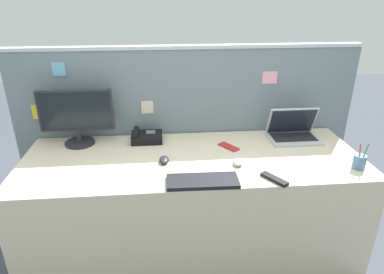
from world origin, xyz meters
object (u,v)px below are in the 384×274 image
at_px(desktop_monitor, 76,115).
at_px(tv_remote, 274,179).
at_px(cell_phone_red_case, 229,147).
at_px(computer_mouse_right_hand, 164,160).
at_px(desk_phone, 146,137).
at_px(keyboard_main, 203,181).
at_px(laptop, 293,131).
at_px(pen_cup, 359,162).
at_px(computer_mouse_left_hand, 238,162).

relative_size(desktop_monitor, tv_remote, 2.92).
bearing_deg(cell_phone_red_case, computer_mouse_right_hand, 167.01).
distance_m(desk_phone, keyboard_main, 0.69).
bearing_deg(laptop, keyboard_main, -142.86).
relative_size(pen_cup, tv_remote, 1.03).
xyz_separation_m(desktop_monitor, tv_remote, (1.20, -0.62, -0.20)).
distance_m(computer_mouse_left_hand, cell_phone_red_case, 0.25).
bearing_deg(desk_phone, computer_mouse_right_hand, -69.93).
relative_size(cell_phone_red_case, tv_remote, 0.92).
height_order(desktop_monitor, pen_cup, desktop_monitor).
xyz_separation_m(desk_phone, tv_remote, (0.74, -0.61, -0.02)).
bearing_deg(desktop_monitor, cell_phone_red_case, -8.96).
relative_size(laptop, desk_phone, 1.62).
bearing_deg(cell_phone_red_case, laptop, -22.36).
height_order(laptop, desk_phone, laptop).
height_order(laptop, cell_phone_red_case, laptop).
relative_size(desk_phone, cell_phone_red_case, 1.38).
height_order(keyboard_main, computer_mouse_right_hand, computer_mouse_right_hand).
bearing_deg(pen_cup, cell_phone_red_case, 153.52).
distance_m(desktop_monitor, cell_phone_red_case, 1.06).
distance_m(desktop_monitor, keyboard_main, 1.02).
xyz_separation_m(desktop_monitor, cell_phone_red_case, (1.03, -0.16, -0.21)).
xyz_separation_m(laptop, keyboard_main, (-0.72, -0.54, -0.05)).
relative_size(computer_mouse_right_hand, pen_cup, 0.57).
relative_size(desktop_monitor, pen_cup, 2.84).
distance_m(desktop_monitor, tv_remote, 1.36).
height_order(desktop_monitor, cell_phone_red_case, desktop_monitor).
distance_m(laptop, computer_mouse_left_hand, 0.59).
xyz_separation_m(desktop_monitor, keyboard_main, (0.79, -0.60, -0.20)).
xyz_separation_m(laptop, computer_mouse_left_hand, (-0.48, -0.35, -0.04)).
distance_m(laptop, computer_mouse_right_hand, 0.97).
bearing_deg(tv_remote, pen_cup, -24.40).
distance_m(keyboard_main, cell_phone_red_case, 0.50).
distance_m(computer_mouse_left_hand, tv_remote, 0.26).
bearing_deg(computer_mouse_left_hand, keyboard_main, -125.51).
relative_size(desktop_monitor, cell_phone_red_case, 3.18).
height_order(laptop, computer_mouse_right_hand, laptop).
bearing_deg(laptop, cell_phone_red_case, -167.98).
distance_m(desk_phone, tv_remote, 0.96).
bearing_deg(pen_cup, laptop, 117.26).
relative_size(desk_phone, tv_remote, 1.27).
relative_size(computer_mouse_right_hand, computer_mouse_left_hand, 1.00).
bearing_deg(computer_mouse_right_hand, desk_phone, 113.92).
relative_size(laptop, computer_mouse_left_hand, 3.48).
xyz_separation_m(computer_mouse_left_hand, tv_remote, (0.16, -0.21, -0.01)).
height_order(pen_cup, tv_remote, pen_cup).
xyz_separation_m(computer_mouse_right_hand, cell_phone_red_case, (0.44, 0.17, -0.01)).
height_order(keyboard_main, cell_phone_red_case, keyboard_main).
bearing_deg(computer_mouse_left_hand, desk_phone, 160.65).
height_order(desktop_monitor, computer_mouse_right_hand, desktop_monitor).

